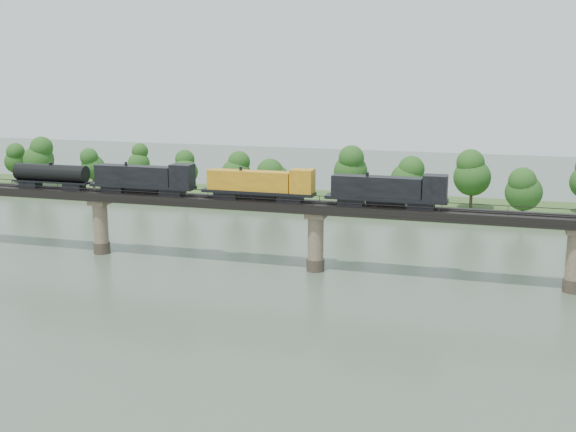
# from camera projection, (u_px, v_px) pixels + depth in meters

# --- Properties ---
(ground) EXTENTS (400.00, 400.00, 0.00)m
(ground) POSITION_uv_depth(u_px,v_px,m) (257.00, 334.00, 91.75)
(ground) COLOR #3D4C3B
(ground) RESTS_ON ground
(far_bank) EXTENTS (300.00, 24.00, 1.60)m
(far_bank) POSITION_uv_depth(u_px,v_px,m) (373.00, 205.00, 171.31)
(far_bank) COLOR #2D491D
(far_bank) RESTS_ON ground
(bridge) EXTENTS (236.00, 30.00, 11.50)m
(bridge) POSITION_uv_depth(u_px,v_px,m) (316.00, 239.00, 118.75)
(bridge) COLOR #473A2D
(bridge) RESTS_ON ground
(bridge_superstructure) EXTENTS (220.00, 4.90, 0.75)m
(bridge_superstructure) POSITION_uv_depth(u_px,v_px,m) (316.00, 201.00, 117.43)
(bridge_superstructure) COLOR black
(bridge_superstructure) RESTS_ON bridge
(far_treeline) EXTENTS (289.06, 17.54, 13.60)m
(far_treeline) POSITION_uv_depth(u_px,v_px,m) (335.00, 173.00, 167.71)
(far_treeline) COLOR #382619
(far_treeline) RESTS_ON far_bank
(freight_train) EXTENTS (78.24, 3.05, 5.39)m
(freight_train) POSITION_uv_depth(u_px,v_px,m) (219.00, 182.00, 121.64)
(freight_train) COLOR black
(freight_train) RESTS_ON bridge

